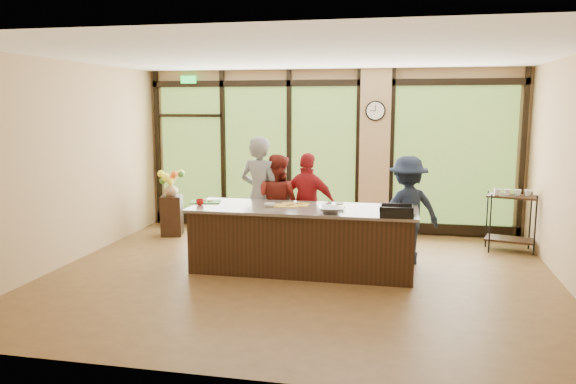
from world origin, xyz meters
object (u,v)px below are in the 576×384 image
at_px(cook_right, 407,210).
at_px(cook_left, 260,196).
at_px(bar_cart, 511,214).
at_px(island_base, 303,240).
at_px(roasting_pan, 396,214).
at_px(flower_stand, 172,216).

bearing_deg(cook_right, cook_left, -26.15).
xyz_separation_m(cook_left, bar_cart, (3.92, 1.01, -0.33)).
distance_m(island_base, cook_left, 1.21).
xyz_separation_m(island_base, bar_cart, (3.10, 1.76, 0.17)).
relative_size(island_base, cook_right, 1.92).
distance_m(cook_left, bar_cart, 4.06).
distance_m(cook_left, cook_right, 2.27).
xyz_separation_m(island_base, roasting_pan, (1.31, -0.39, 0.52)).
bearing_deg(flower_stand, island_base, -45.27).
xyz_separation_m(island_base, flower_stand, (-2.72, 1.67, -0.08)).
relative_size(cook_right, bar_cart, 1.59).
bearing_deg(bar_cart, cook_right, -131.71).
bearing_deg(cook_left, flower_stand, -10.65).
xyz_separation_m(island_base, cook_right, (1.45, 0.69, 0.37)).
xyz_separation_m(cook_left, cook_right, (2.27, -0.06, -0.13)).
distance_m(island_base, flower_stand, 3.19).
xyz_separation_m(flower_stand, bar_cart, (5.82, 0.09, 0.24)).
distance_m(cook_left, flower_stand, 2.19).
xyz_separation_m(cook_right, flower_stand, (-4.17, 0.98, -0.44)).
height_order(island_base, cook_right, cook_right).
bearing_deg(bar_cart, island_base, -135.14).
bearing_deg(flower_stand, cook_left, -39.62).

